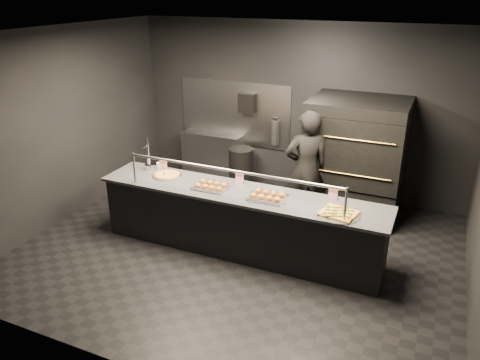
{
  "coord_description": "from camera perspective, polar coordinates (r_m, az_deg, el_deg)",
  "views": [
    {
      "loc": [
        2.36,
        -5.34,
        3.54
      ],
      "look_at": [
        -0.08,
        0.2,
        1.0
      ],
      "focal_mm": 35.0,
      "sensor_mm": 36.0,
      "label": 1
    }
  ],
  "objects": [
    {
      "name": "towel_dispenser",
      "position": [
        8.62,
        0.91,
        9.4
      ],
      "size": [
        0.3,
        0.2,
        0.35
      ],
      "primitive_type": "cube",
      "color": "black",
      "rests_on": "room"
    },
    {
      "name": "prep_shelf",
      "position": [
        9.16,
        -3.34,
        2.99
      ],
      "size": [
        1.2,
        0.35,
        0.9
      ],
      "primitive_type": "cube",
      "color": "#99999E",
      "rests_on": "ground"
    },
    {
      "name": "beer_tap",
      "position": [
        7.24,
        -11.07,
        2.42
      ],
      "size": [
        0.14,
        0.2,
        0.55
      ],
      "color": "silver",
      "rests_on": "service_counter"
    },
    {
      "name": "service_counter",
      "position": [
        6.6,
        -0.06,
        -5.04
      ],
      "size": [
        4.1,
        0.78,
        1.37
      ],
      "color": "black",
      "rests_on": "ground"
    },
    {
      "name": "worker",
      "position": [
        7.21,
        8.04,
        1.25
      ],
      "size": [
        0.81,
        0.73,
        1.86
      ],
      "primitive_type": "imported",
      "rotation": [
        0.0,
        0.0,
        3.68
      ],
      "color": "black",
      "rests_on": "ground"
    },
    {
      "name": "slider_tray_b",
      "position": [
        6.21,
        3.36,
        -1.96
      ],
      "size": [
        0.57,
        0.49,
        0.08
      ],
      "color": "silver",
      "rests_on": "service_counter"
    },
    {
      "name": "pizza_oven",
      "position": [
        7.77,
        13.85,
        2.72
      ],
      "size": [
        1.5,
        1.23,
        1.91
      ],
      "color": "black",
      "rests_on": "ground"
    },
    {
      "name": "square_pizza",
      "position": [
        5.89,
        11.94,
        -4.0
      ],
      "size": [
        0.53,
        0.53,
        0.05
      ],
      "color": "silver",
      "rests_on": "service_counter"
    },
    {
      "name": "tent_cards",
      "position": [
        6.64,
        0.15,
        0.21
      ],
      "size": [
        2.74,
        0.04,
        0.15
      ],
      "color": "white",
      "rests_on": "service_counter"
    },
    {
      "name": "slider_tray_a",
      "position": [
        6.52,
        -3.55,
        -0.72
      ],
      "size": [
        0.47,
        0.35,
        0.07
      ],
      "color": "silver",
      "rests_on": "service_counter"
    },
    {
      "name": "round_pizza",
      "position": [
        7.0,
        -8.9,
        0.6
      ],
      "size": [
        0.43,
        0.43,
        0.03
      ],
      "color": "silver",
      "rests_on": "service_counter"
    },
    {
      "name": "condiment_jar",
      "position": [
        7.27,
        -9.68,
        1.67
      ],
      "size": [
        0.16,
        0.06,
        0.1
      ],
      "color": "silver",
      "rests_on": "service_counter"
    },
    {
      "name": "fire_extinguisher",
      "position": [
        8.57,
        4.32,
        5.85
      ],
      "size": [
        0.14,
        0.14,
        0.51
      ],
      "color": "#B2B2B7",
      "rests_on": "room"
    },
    {
      "name": "room",
      "position": [
        6.24,
        -0.08,
        3.61
      ],
      "size": [
        6.04,
        6.0,
        3.0
      ],
      "color": "black",
      "rests_on": "ground"
    },
    {
      "name": "trash_bin",
      "position": [
        8.72,
        0.13,
        1.48
      ],
      "size": [
        0.45,
        0.45,
        0.75
      ],
      "primitive_type": "cylinder",
      "color": "black",
      "rests_on": "ground"
    }
  ]
}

